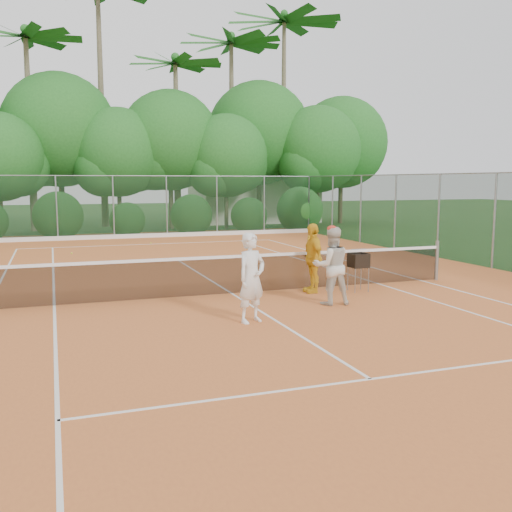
{
  "coord_description": "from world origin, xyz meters",
  "views": [
    {
      "loc": [
        -4.06,
        -13.04,
        2.75
      ],
      "look_at": [
        0.17,
        -1.2,
        1.1
      ],
      "focal_mm": 40.0,
      "sensor_mm": 36.0,
      "label": 1
    }
  ],
  "objects_px": {
    "player_white": "(252,278)",
    "ball_hopper": "(358,261)",
    "player_center_grp": "(331,266)",
    "player_yellow": "(312,258)"
  },
  "relations": [
    {
      "from": "player_white",
      "to": "ball_hopper",
      "type": "distance_m",
      "value": 4.13
    },
    {
      "from": "player_center_grp",
      "to": "player_yellow",
      "type": "relative_size",
      "value": 1.03
    },
    {
      "from": "player_center_grp",
      "to": "ball_hopper",
      "type": "relative_size",
      "value": 1.84
    },
    {
      "from": "player_yellow",
      "to": "ball_hopper",
      "type": "height_order",
      "value": "player_yellow"
    },
    {
      "from": "player_center_grp",
      "to": "ball_hopper",
      "type": "distance_m",
      "value": 1.77
    },
    {
      "from": "player_center_grp",
      "to": "ball_hopper",
      "type": "xyz_separation_m",
      "value": [
        1.34,
        1.15,
        -0.11
      ]
    },
    {
      "from": "player_yellow",
      "to": "player_white",
      "type": "bearing_deg",
      "value": -42.09
    },
    {
      "from": "player_white",
      "to": "ball_hopper",
      "type": "xyz_separation_m",
      "value": [
        3.55,
        2.1,
        -0.12
      ]
    },
    {
      "from": "player_center_grp",
      "to": "ball_hopper",
      "type": "bearing_deg",
      "value": 40.52
    },
    {
      "from": "player_white",
      "to": "player_yellow",
      "type": "xyz_separation_m",
      "value": [
        2.42,
        2.36,
        -0.02
      ]
    }
  ]
}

